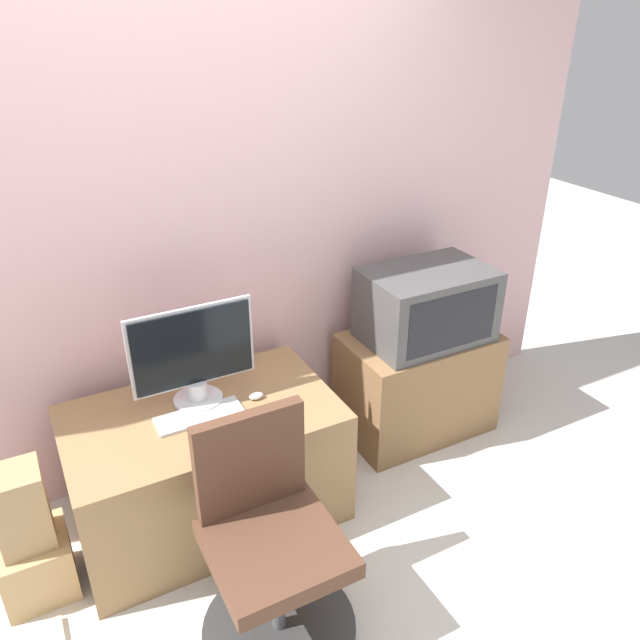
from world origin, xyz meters
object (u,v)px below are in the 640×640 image
at_px(keyboard, 199,416).
at_px(office_chair, 271,553).
at_px(main_monitor, 194,356).
at_px(mouse, 256,396).
at_px(book, 40,640).
at_px(cardboard_box_lower, 37,565).
at_px(crt_tv, 427,305).

relative_size(keyboard, office_chair, 0.42).
bearing_deg(main_monitor, mouse, -24.07).
height_order(mouse, book, mouse).
distance_m(keyboard, office_chair, 0.67).
xyz_separation_m(mouse, cardboard_box_lower, (-1.00, -0.06, -0.46)).
distance_m(office_chair, cardboard_box_lower, 1.00).
relative_size(office_chair, book, 5.11).
bearing_deg(main_monitor, crt_tv, 0.37).
height_order(office_chair, cardboard_box_lower, office_chair).
xyz_separation_m(mouse, office_chair, (-0.22, -0.64, -0.23)).
bearing_deg(cardboard_box_lower, main_monitor, 12.06).
height_order(keyboard, cardboard_box_lower, keyboard).
relative_size(keyboard, book, 2.13).
distance_m(crt_tv, cardboard_box_lower, 2.10).
relative_size(keyboard, mouse, 5.47).
distance_m(mouse, cardboard_box_lower, 1.10).
xyz_separation_m(keyboard, book, (-0.77, -0.30, -0.57)).
relative_size(office_chair, cardboard_box_lower, 3.21).
bearing_deg(mouse, office_chair, -109.12).
bearing_deg(book, office_chair, -21.53).
distance_m(mouse, office_chair, 0.72).
height_order(cardboard_box_lower, book, cardboard_box_lower).
relative_size(main_monitor, mouse, 8.04).
distance_m(main_monitor, cardboard_box_lower, 1.03).
bearing_deg(main_monitor, office_chair, -89.16).
distance_m(keyboard, mouse, 0.27).
bearing_deg(office_chair, keyboard, 94.05).
bearing_deg(office_chair, cardboard_box_lower, 143.18).
bearing_deg(office_chair, mouse, 70.88).
bearing_deg(main_monitor, keyboard, -105.91).
xyz_separation_m(crt_tv, office_chair, (-1.22, -0.75, -0.41)).
xyz_separation_m(keyboard, mouse, (0.27, 0.01, 0.01)).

